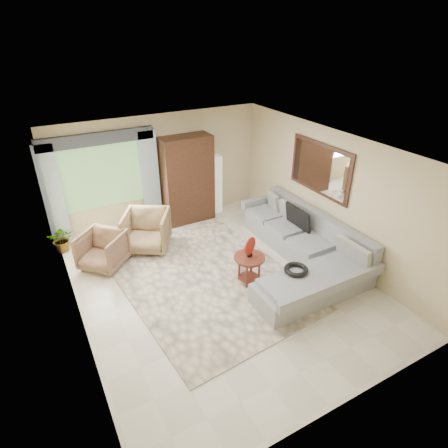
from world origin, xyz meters
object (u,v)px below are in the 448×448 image
armchair_right (147,231)px  potted_plant (62,239)px  sectional_sofa (303,251)px  armoire (187,180)px  tv_screen (298,218)px  armchair_left (102,250)px  coffee_table (249,269)px  floor_lamp (216,184)px

armchair_right → potted_plant: 1.81m
sectional_sofa → armoire: 3.24m
sectional_sofa → potted_plant: 5.08m
tv_screen → armoire: armoire is taller
armchair_right → armchair_left: bearing=-135.7°
tv_screen → coffee_table: tv_screen is taller
sectional_sofa → armoire: armoire is taller
armchair_left → armoire: bearing=70.1°
tv_screen → floor_lamp: size_ratio=0.49×
armchair_left → floor_lamp: floor_lamp is taller
armoire → floor_lamp: armoire is taller
tv_screen → armchair_right: (-2.85, 1.50, -0.29)m
tv_screen → coffee_table: (-1.57, -0.60, -0.42)m
armchair_left → armchair_right: size_ratio=0.88×
armchair_right → armoire: bearing=62.6°
tv_screen → coffee_table: size_ratio=1.28×
coffee_table → armoire: 3.03m
armchair_left → potted_plant: armchair_left is taller
tv_screen → armchair_right: size_ratio=0.79×
armchair_right → potted_plant: size_ratio=1.61×
armchair_left → sectional_sofa: bearing=18.5°
floor_lamp → potted_plant: bearing=-178.2°
armchair_right → floor_lamp: bearing=53.4°
sectional_sofa → armchair_right: 3.31m
armchair_left → floor_lamp: (3.15, 1.13, 0.38)m
coffee_table → tv_screen: bearing=20.8°
armoire → floor_lamp: (0.80, 0.06, -0.30)m
tv_screen → armchair_left: 4.07m
armchair_right → floor_lamp: size_ratio=0.62×
tv_screen → armchair_left: (-3.85, 1.26, -0.35)m
armchair_right → potted_plant: (-1.63, 0.77, -0.13)m
coffee_table → floor_lamp: floor_lamp is taller
armoire → floor_lamp: size_ratio=1.40×
tv_screen → coffee_table: bearing=-159.2°
tv_screen → floor_lamp: floor_lamp is taller
armchair_right → potted_plant: bearing=-174.5°
armchair_right → armoire: (1.35, 0.83, 0.62)m
potted_plant → armoire: bearing=1.2°
tv_screen → coffee_table: 1.74m
coffee_table → armchair_right: 2.46m
coffee_table → armchair_left: 2.94m
potted_plant → armchair_left: bearing=-57.9°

